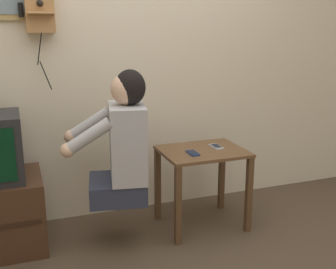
{
  "coord_description": "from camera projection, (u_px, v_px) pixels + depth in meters",
  "views": [
    {
      "loc": [
        -0.7,
        -1.97,
        1.42
      ],
      "look_at": [
        0.22,
        0.54,
        0.72
      ],
      "focal_mm": 45.0,
      "sensor_mm": 36.0,
      "label": 1
    }
  ],
  "objects": [
    {
      "name": "wall_back",
      "position": [
        114.0,
        45.0,
        3.03
      ],
      "size": [
        6.8,
        0.05,
        2.55
      ],
      "color": "beige",
      "rests_on": "ground_plane"
    },
    {
      "name": "side_table",
      "position": [
        202.0,
        166.0,
        2.97
      ],
      "size": [
        0.58,
        0.46,
        0.57
      ],
      "color": "brown",
      "rests_on": "ground_plane"
    },
    {
      "name": "person",
      "position": [
        123.0,
        142.0,
        2.67
      ],
      "size": [
        0.57,
        0.47,
        0.84
      ],
      "rotation": [
        0.0,
        0.0,
        1.38
      ],
      "color": "#2D3347",
      "rests_on": "ground_plane"
    },
    {
      "name": "wall_phone_antique",
      "position": [
        39.0,
        7.0,
        2.72
      ],
      "size": [
        0.22,
        0.19,
        0.73
      ],
      "color": "#AD7A47"
    },
    {
      "name": "cell_phone_held",
      "position": [
        193.0,
        153.0,
        2.86
      ],
      "size": [
        0.06,
        0.12,
        0.01
      ],
      "rotation": [
        0.0,
        0.0,
        -0.01
      ],
      "color": "navy",
      "rests_on": "side_table"
    },
    {
      "name": "cell_phone_spare",
      "position": [
        216.0,
        147.0,
        3.0
      ],
      "size": [
        0.06,
        0.13,
        0.01
      ],
      "rotation": [
        0.0,
        0.0,
        0.02
      ],
      "color": "silver",
      "rests_on": "side_table"
    }
  ]
}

